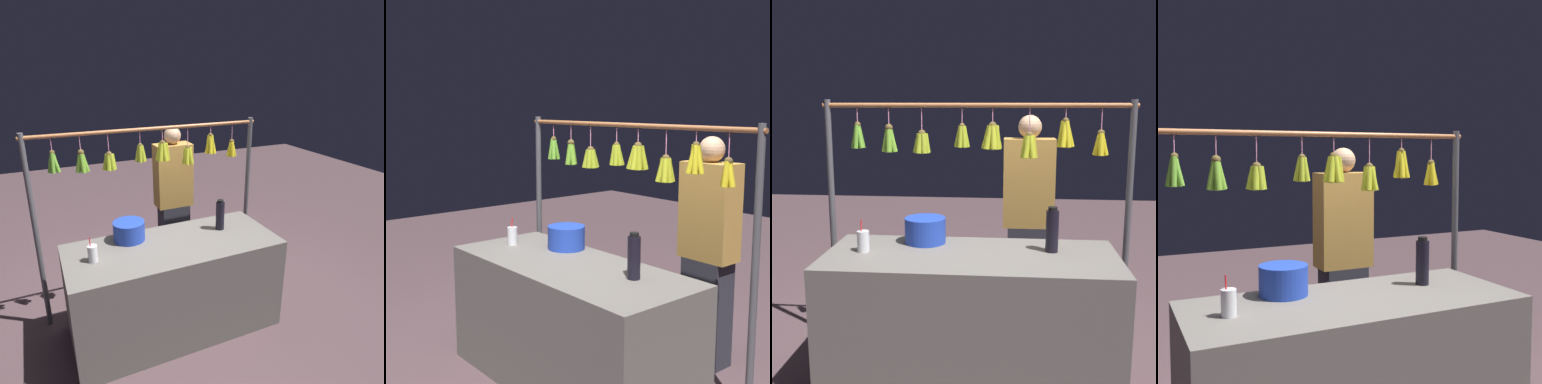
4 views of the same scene
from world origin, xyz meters
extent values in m
plane|color=#503B40|center=(0.00, 0.00, 0.00)|extent=(12.00, 12.00, 0.00)
cube|color=#66605B|center=(0.00, 0.00, 0.42)|extent=(1.77, 0.74, 0.83)
cylinder|color=#4C4C51|center=(-1.03, -0.50, 0.88)|extent=(0.04, 0.04, 1.75)
cylinder|color=#4C4C51|center=(1.03, -0.50, 0.88)|extent=(0.04, 0.04, 1.75)
cylinder|color=#9E6038|center=(0.00, -0.50, 1.71)|extent=(2.12, 0.03, 0.03)
torus|color=black|center=(-0.83, -0.50, 1.69)|extent=(0.04, 0.01, 0.04)
cylinder|color=pink|center=(-0.83, -0.50, 1.61)|extent=(0.01, 0.01, 0.16)
sphere|color=brown|center=(-0.83, -0.50, 1.53)|extent=(0.05, 0.05, 0.05)
cylinder|color=yellow|center=(-0.81, -0.50, 1.46)|extent=(0.07, 0.04, 0.15)
cylinder|color=yellow|center=(-0.83, -0.48, 1.46)|extent=(0.04, 0.06, 0.15)
cylinder|color=yellow|center=(-0.84, -0.50, 1.46)|extent=(0.07, 0.04, 0.15)
cylinder|color=yellow|center=(-0.83, -0.52, 1.46)|extent=(0.04, 0.05, 0.15)
torus|color=black|center=(-0.59, -0.50, 1.69)|extent=(0.04, 0.01, 0.04)
cylinder|color=pink|center=(-0.59, -0.50, 1.65)|extent=(0.01, 0.01, 0.08)
sphere|color=brown|center=(-0.59, -0.50, 1.61)|extent=(0.04, 0.04, 0.04)
cylinder|color=gold|center=(-0.57, -0.50, 1.52)|extent=(0.06, 0.04, 0.18)
cylinder|color=gold|center=(-0.58, -0.48, 1.52)|extent=(0.05, 0.08, 0.18)
cylinder|color=gold|center=(-0.61, -0.48, 1.52)|extent=(0.05, 0.06, 0.18)
cylinder|color=gold|center=(-0.62, -0.50, 1.52)|extent=(0.08, 0.03, 0.18)
cylinder|color=gold|center=(-0.60, -0.53, 1.52)|extent=(0.05, 0.06, 0.18)
cylinder|color=gold|center=(-0.58, -0.52, 1.52)|extent=(0.05, 0.07, 0.18)
torus|color=black|center=(-0.35, -0.50, 1.69)|extent=(0.04, 0.01, 0.04)
cylinder|color=pink|center=(-0.35, -0.50, 1.60)|extent=(0.01, 0.01, 0.18)
sphere|color=brown|center=(-0.35, -0.50, 1.51)|extent=(0.05, 0.05, 0.05)
cylinder|color=gold|center=(-0.33, -0.50, 1.44)|extent=(0.06, 0.04, 0.16)
cylinder|color=gold|center=(-0.34, -0.48, 1.44)|extent=(0.06, 0.07, 0.16)
cylinder|color=gold|center=(-0.37, -0.48, 1.44)|extent=(0.06, 0.07, 0.16)
cylinder|color=gold|center=(-0.38, -0.50, 1.44)|extent=(0.06, 0.04, 0.16)
cylinder|color=gold|center=(-0.37, -0.53, 1.44)|extent=(0.06, 0.06, 0.16)
cylinder|color=gold|center=(-0.34, -0.53, 1.44)|extent=(0.05, 0.06, 0.16)
torus|color=black|center=(-0.11, -0.50, 1.69)|extent=(0.04, 0.01, 0.04)
cylinder|color=pink|center=(-0.11, -0.50, 1.63)|extent=(0.01, 0.01, 0.11)
sphere|color=brown|center=(-0.11, -0.50, 1.58)|extent=(0.05, 0.05, 0.05)
cylinder|color=gold|center=(-0.07, -0.50, 1.50)|extent=(0.08, 0.05, 0.17)
cylinder|color=gold|center=(-0.08, -0.48, 1.50)|extent=(0.07, 0.07, 0.17)
cylinder|color=gold|center=(-0.11, -0.47, 1.50)|extent=(0.05, 0.08, 0.17)
cylinder|color=gold|center=(-0.14, -0.48, 1.50)|extent=(0.06, 0.05, 0.16)
cylinder|color=gold|center=(-0.14, -0.52, 1.50)|extent=(0.07, 0.06, 0.17)
cylinder|color=gold|center=(-0.12, -0.54, 1.50)|extent=(0.05, 0.07, 0.17)
cylinder|color=gold|center=(-0.09, -0.53, 1.50)|extent=(0.06, 0.07, 0.17)
torus|color=black|center=(0.10, -0.50, 1.69)|extent=(0.04, 0.01, 0.04)
cylinder|color=pink|center=(0.10, -0.50, 1.63)|extent=(0.01, 0.01, 0.12)
sphere|color=brown|center=(0.10, -0.50, 1.57)|extent=(0.04, 0.04, 0.04)
cylinder|color=#A2B326|center=(0.12, -0.50, 1.50)|extent=(0.06, 0.03, 0.15)
cylinder|color=#A2B326|center=(0.11, -0.48, 1.50)|extent=(0.04, 0.05, 0.15)
cylinder|color=#A2B326|center=(0.09, -0.48, 1.50)|extent=(0.05, 0.05, 0.15)
cylinder|color=#A2B326|center=(0.08, -0.50, 1.50)|extent=(0.06, 0.03, 0.15)
cylinder|color=#A2B326|center=(0.09, -0.52, 1.50)|extent=(0.05, 0.06, 0.15)
cylinder|color=#A2B326|center=(0.11, -0.52, 1.50)|extent=(0.04, 0.05, 0.15)
torus|color=black|center=(0.38, -0.50, 1.69)|extent=(0.04, 0.01, 0.04)
cylinder|color=pink|center=(0.38, -0.50, 1.61)|extent=(0.01, 0.01, 0.17)
sphere|color=brown|center=(0.38, -0.50, 1.52)|extent=(0.05, 0.05, 0.05)
cylinder|color=#9EB227|center=(0.40, -0.50, 1.45)|extent=(0.07, 0.04, 0.14)
cylinder|color=#9EB227|center=(0.39, -0.48, 1.45)|extent=(0.05, 0.07, 0.14)
cylinder|color=#9EB227|center=(0.36, -0.48, 1.45)|extent=(0.05, 0.06, 0.14)
cylinder|color=#9EB227|center=(0.35, -0.50, 1.45)|extent=(0.06, 0.04, 0.14)
cylinder|color=#9EB227|center=(0.36, -0.53, 1.45)|extent=(0.06, 0.07, 0.14)
cylinder|color=#9EB227|center=(0.39, -0.53, 1.45)|extent=(0.05, 0.06, 0.14)
torus|color=black|center=(0.60, -0.50, 1.69)|extent=(0.04, 0.01, 0.04)
cylinder|color=pink|center=(0.60, -0.50, 1.63)|extent=(0.01, 0.01, 0.13)
sphere|color=brown|center=(0.60, -0.50, 1.56)|extent=(0.05, 0.05, 0.05)
cylinder|color=#69A12C|center=(0.62, -0.50, 1.48)|extent=(0.07, 0.04, 0.17)
cylinder|color=#69A12C|center=(0.60, -0.48, 1.48)|extent=(0.05, 0.07, 0.17)
cylinder|color=#69A12C|center=(0.58, -0.50, 1.48)|extent=(0.08, 0.04, 0.17)
cylinder|color=#69A12C|center=(0.60, -0.52, 1.48)|extent=(0.04, 0.07, 0.17)
torus|color=black|center=(0.82, -0.50, 1.69)|extent=(0.04, 0.01, 0.04)
cylinder|color=pink|center=(0.82, -0.50, 1.64)|extent=(0.01, 0.01, 0.11)
sphere|color=brown|center=(0.82, -0.50, 1.58)|extent=(0.04, 0.04, 0.04)
cylinder|color=#609E2D|center=(0.84, -0.50, 1.50)|extent=(0.06, 0.03, 0.17)
cylinder|color=#609E2D|center=(0.83, -0.48, 1.50)|extent=(0.04, 0.06, 0.17)
cylinder|color=#609E2D|center=(0.81, -0.49, 1.50)|extent=(0.07, 0.06, 0.17)
cylinder|color=#609E2D|center=(0.81, -0.52, 1.50)|extent=(0.06, 0.05, 0.17)
cylinder|color=#609E2D|center=(0.83, -0.52, 1.50)|extent=(0.04, 0.05, 0.17)
cylinder|color=black|center=(-0.49, -0.09, 0.96)|extent=(0.08, 0.08, 0.26)
cylinder|color=black|center=(-0.49, -0.09, 1.10)|extent=(0.05, 0.05, 0.02)
cylinder|color=#2343BB|center=(0.31, -0.22, 0.92)|extent=(0.26, 0.26, 0.16)
cylinder|color=silver|center=(0.66, 0.01, 0.90)|extent=(0.07, 0.07, 0.13)
cylinder|color=red|center=(0.67, 0.01, 0.93)|extent=(0.01, 0.03, 0.20)
cube|color=#2D2D38|center=(-0.38, -0.95, 0.39)|extent=(0.31, 0.21, 0.78)
cube|color=#BF8C3F|center=(-0.38, -0.95, 1.12)|extent=(0.39, 0.21, 0.68)
sphere|color=tan|center=(-0.38, -0.95, 1.55)|extent=(0.18, 0.18, 0.18)
camera|label=1|loc=(0.95, 2.46, 2.23)|focal=33.21mm
camera|label=2|loc=(-2.71, 2.18, 1.85)|focal=52.13mm
camera|label=3|loc=(-0.21, 2.84, 1.74)|focal=46.18mm
camera|label=4|loc=(1.15, 2.34, 1.59)|focal=47.43mm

